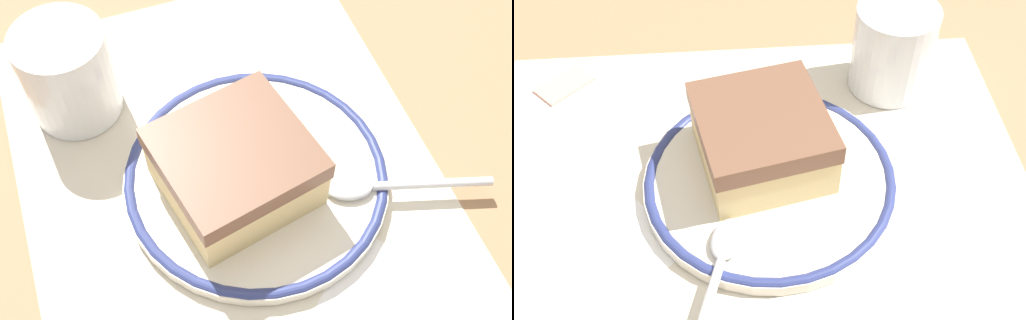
# 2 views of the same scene
# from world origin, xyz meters

# --- Properties ---
(ground_plane) EXTENTS (2.40, 2.40, 0.00)m
(ground_plane) POSITION_xyz_m (0.00, 0.00, 0.00)
(ground_plane) COLOR #9E7551
(placemat) EXTENTS (0.45, 0.32, 0.00)m
(placemat) POSITION_xyz_m (0.00, 0.00, 0.00)
(placemat) COLOR beige
(placemat) RESTS_ON ground_plane
(plate) EXTENTS (0.20, 0.20, 0.01)m
(plate) POSITION_xyz_m (-0.01, 0.02, 0.01)
(plate) COLOR silver
(plate) RESTS_ON placemat
(cake_slice) EXTENTS (0.12, 0.12, 0.05)m
(cake_slice) POSITION_xyz_m (-0.01, 0.00, 0.04)
(cake_slice) COLOR beige
(cake_slice) RESTS_ON plate
(spoon) EXTENTS (0.05, 0.13, 0.01)m
(spoon) POSITION_xyz_m (0.03, 0.10, 0.02)
(spoon) COLOR silver
(spoon) RESTS_ON plate
(cup) EXTENTS (0.07, 0.07, 0.08)m
(cup) POSITION_xyz_m (-0.13, -0.10, 0.04)
(cup) COLOR silver
(cup) RESTS_ON placemat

